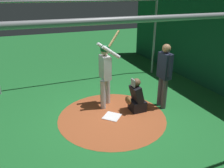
# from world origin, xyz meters

# --- Properties ---
(ground_plane) EXTENTS (27.60, 27.60, 0.00)m
(ground_plane) POSITION_xyz_m (0.00, 0.00, 0.00)
(ground_plane) COLOR #1E6B2D
(dirt_circle) EXTENTS (2.86, 2.86, 0.01)m
(dirt_circle) POSITION_xyz_m (0.00, 0.00, 0.00)
(dirt_circle) COLOR #9E4C28
(dirt_circle) RESTS_ON ground
(home_plate) EXTENTS (0.59, 0.59, 0.01)m
(home_plate) POSITION_xyz_m (0.00, 0.00, 0.01)
(home_plate) COLOR white
(home_plate) RESTS_ON dirt_circle
(batter) EXTENTS (0.68, 0.49, 2.14)m
(batter) POSITION_xyz_m (-0.08, -0.69, 1.10)
(batter) COLOR #BCBCC0
(batter) RESTS_ON ground
(catcher) EXTENTS (0.58, 0.40, 0.97)m
(catcher) POSITION_xyz_m (-0.75, -0.07, 0.38)
(catcher) COLOR black
(catcher) RESTS_ON ground
(umpire) EXTENTS (0.23, 0.49, 1.83)m
(umpire) POSITION_xyz_m (-1.55, -0.02, 1.04)
(umpire) COLOR #4C4C51
(umpire) RESTS_ON ground
(cage_frame) EXTENTS (5.79, 5.44, 2.86)m
(cage_frame) POSITION_xyz_m (0.00, 0.00, 2.03)
(cage_frame) COLOR gray
(cage_frame) RESTS_ON ground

